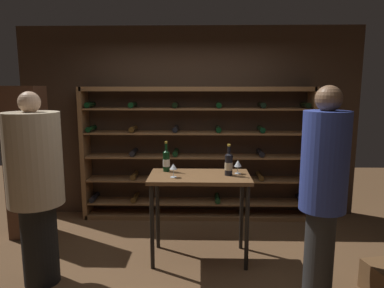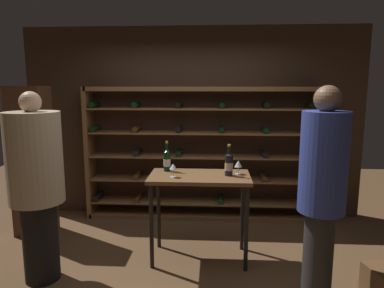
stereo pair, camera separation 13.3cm
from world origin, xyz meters
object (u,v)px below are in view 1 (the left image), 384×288
Objects in this scene: display_cabinet at (28,163)px; wine_glass_stemmed_right at (173,167)px; tasting_table at (200,186)px; person_guest_plum_blouse at (35,181)px; wine_glass_stemmed_center at (238,164)px; wine_rack at (196,154)px; person_guest_khaki at (323,183)px; wine_bottle_green_slim at (229,164)px; wine_bottle_gold_foil at (166,160)px.

wine_glass_stemmed_right is (1.87, -0.66, 0.11)m from display_cabinet.
person_guest_plum_blouse is at bearing -161.26° from tasting_table.
person_guest_plum_blouse is 12.15× the size of wine_glass_stemmed_center.
person_guest_khaki is at bearing -58.57° from wine_rack.
wine_glass_stemmed_center is (0.47, -1.15, 0.12)m from wine_rack.
display_cabinet is at bearing 157.66° from person_guest_plum_blouse.
display_cabinet is at bearing 160.46° from wine_glass_stemmed_right.
wine_glass_stemmed_right is 0.95× the size of wine_glass_stemmed_center.
person_guest_khaki is 0.98m from wine_glass_stemmed_center.
wine_glass_stemmed_center is (0.10, 0.07, -0.01)m from wine_bottle_green_slim.
person_guest_plum_blouse is 2.62m from person_guest_khaki.
display_cabinet is at bearing 167.26° from wine_bottle_gold_foil.
person_guest_plum_blouse is 0.97× the size of display_cabinet.
display_cabinet is 2.61m from wine_glass_stemmed_center.
display_cabinet reaches higher than wine_rack.
person_guest_khaki is at bearing -46.72° from wine_glass_stemmed_center.
wine_glass_stemmed_right is (0.10, -0.26, -0.02)m from wine_bottle_gold_foil.
display_cabinet is at bearing -162.43° from wine_rack.
wine_bottle_gold_foil is at bearing -12.74° from display_cabinet.
tasting_table is at bearing 56.89° from person_guest_plum_blouse.
person_guest_khaki is 13.15× the size of wine_glass_stemmed_right.
person_guest_plum_blouse reaches higher than wine_glass_stemmed_right.
wine_glass_stemmed_center is (0.79, -0.09, -0.01)m from wine_bottle_gold_foil.
wine_glass_stemmed_center reaches higher than tasting_table.
wine_bottle_green_slim is at bearing -41.54° from person_guest_khaki.
tasting_table is 0.57× the size of display_cabinet.
wine_glass_stemmed_right is at bearing -99.33° from wine_rack.
person_guest_khaki is 1.01m from wine_bottle_green_slim.
wine_bottle_green_slim is 2.22× the size of wine_glass_stemmed_center.
wine_bottle_green_slim reaches higher than tasting_table.
person_guest_khaki reaches higher than person_guest_plum_blouse.
tasting_table is 0.37m from wine_glass_stemmed_right.
wine_bottle_gold_foil reaches higher than wine_glass_stemmed_right.
display_cabinet is 5.63× the size of wine_bottle_green_slim.
person_guest_khaki is (1.09, -0.64, 0.23)m from tasting_table.
display_cabinet reaches higher than wine_bottle_gold_foil.
wine_bottle_gold_foil is at bearing 173.30° from wine_glass_stemmed_center.
wine_rack is 21.39× the size of wine_glass_stemmed_center.
wine_glass_stemmed_center is (0.69, 0.17, 0.00)m from wine_glass_stemmed_right.
display_cabinet reaches higher than wine_bottle_green_slim.
person_guest_khaki is 5.64× the size of wine_bottle_green_slim.
person_guest_khaki is (1.14, -1.87, 0.11)m from wine_rack.
person_guest_plum_blouse is at bearing -164.11° from wine_bottle_green_slim.
wine_bottle_green_slim is 0.12m from wine_glass_stemmed_center.
wine_bottle_green_slim is at bearing -12.83° from display_cabinet.
wine_rack is 3.02× the size of tasting_table.
wine_glass_stemmed_center is at bearing -6.70° from wine_bottle_gold_foil.
wine_rack is at bearing 87.91° from person_guest_plum_blouse.
wine_bottle_gold_foil is (1.77, -0.40, 0.13)m from display_cabinet.
display_cabinet reaches higher than wine_glass_stemmed_right.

